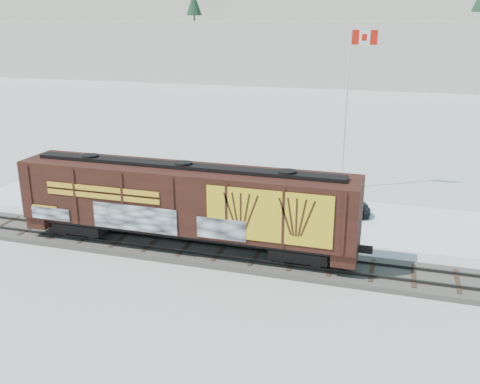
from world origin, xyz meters
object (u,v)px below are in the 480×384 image
(car_white, at_px, (300,211))
(car_dark, at_px, (329,204))
(car_silver, at_px, (193,196))
(flagpole, at_px, (346,132))
(hopper_railcar, at_px, (185,201))

(car_white, relative_size, car_dark, 0.77)
(car_silver, bearing_deg, car_dark, -77.03)
(flagpole, height_order, car_dark, flagpole)
(hopper_railcar, distance_m, flagpole, 15.88)
(hopper_railcar, xyz_separation_m, flagpole, (6.93, 14.22, 1.39))
(car_dark, bearing_deg, flagpole, -18.82)
(flagpole, relative_size, car_white, 2.82)
(car_silver, xyz_separation_m, car_dark, (9.17, 0.76, 0.10))
(hopper_railcar, bearing_deg, car_dark, 50.00)
(flagpole, xyz_separation_m, car_white, (-1.83, -7.79, -3.64))
(car_silver, height_order, car_dark, car_dark)
(car_white, distance_m, car_dark, 2.22)
(hopper_railcar, relative_size, car_dark, 3.41)
(flagpole, bearing_deg, car_silver, -143.31)
(hopper_railcar, relative_size, car_white, 4.44)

